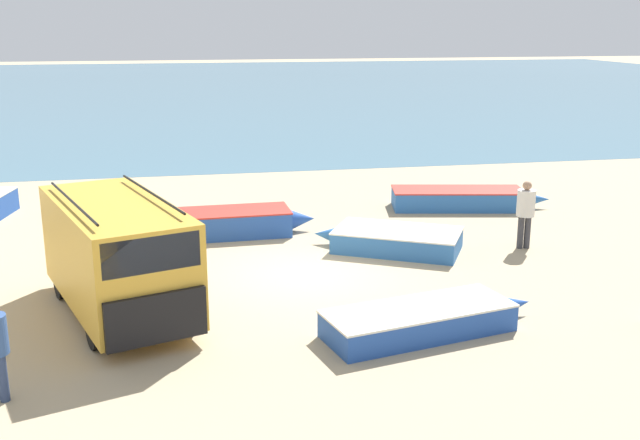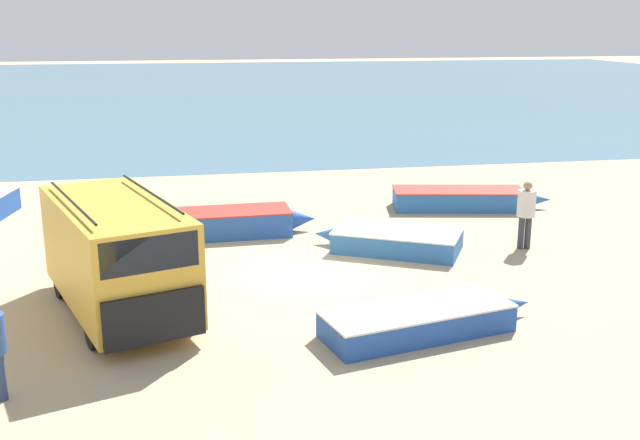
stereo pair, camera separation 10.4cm
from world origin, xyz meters
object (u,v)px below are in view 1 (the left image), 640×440
(fishing_rowboat_1, at_px, (463,199))
(fishing_rowboat_5, at_px, (394,240))
(fishing_rowboat_0, at_px, (232,222))
(fisherman_1, at_px, (526,208))
(parked_van, at_px, (117,254))
(fishing_rowboat_2, at_px, (425,319))

(fishing_rowboat_1, xyz_separation_m, fishing_rowboat_5, (-3.35, -3.82, -0.03))
(fishing_rowboat_0, xyz_separation_m, fishing_rowboat_5, (3.88, -2.20, -0.07))
(fishing_rowboat_0, distance_m, fisherman_1, 7.69)
(parked_van, relative_size, fishing_rowboat_2, 1.16)
(fishing_rowboat_1, height_order, fisherman_1, fisherman_1)
(parked_van, relative_size, fishing_rowboat_1, 1.03)
(fishing_rowboat_1, distance_m, fishing_rowboat_5, 5.08)
(fisherman_1, bearing_deg, fishing_rowboat_1, 6.81)
(parked_van, bearing_deg, fishing_rowboat_1, 106.17)
(parked_van, distance_m, fishing_rowboat_1, 12.04)
(fishing_rowboat_1, height_order, fishing_rowboat_5, fishing_rowboat_1)
(parked_van, distance_m, fishing_rowboat_5, 7.24)
(parked_van, distance_m, fishing_rowboat_2, 6.03)
(parked_van, height_order, fishing_rowboat_5, parked_van)
(fishing_rowboat_1, bearing_deg, parked_van, -134.02)
(fisherman_1, bearing_deg, fishing_rowboat_5, 89.50)
(parked_van, xyz_separation_m, fishing_rowboat_2, (5.58, -2.06, -0.97))
(fishing_rowboat_0, bearing_deg, fishing_rowboat_2, -69.45)
(fishing_rowboat_2, height_order, fishing_rowboat_5, fishing_rowboat_5)
(fisherman_1, bearing_deg, fishing_rowboat_0, 77.14)
(fishing_rowboat_2, distance_m, fishing_rowboat_5, 5.19)
(fishing_rowboat_0, height_order, fishing_rowboat_2, fishing_rowboat_0)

